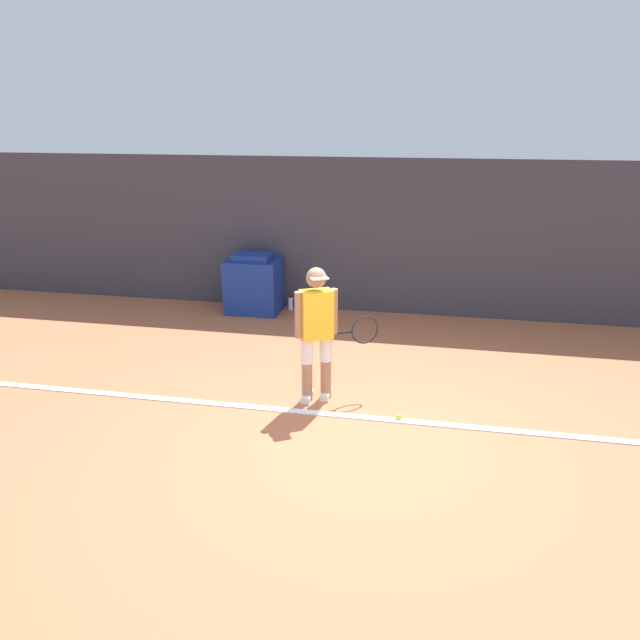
{
  "coord_description": "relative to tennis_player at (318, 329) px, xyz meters",
  "views": [
    {
      "loc": [
        0.71,
        -5.38,
        3.05
      ],
      "look_at": [
        -0.6,
        1.08,
        0.87
      ],
      "focal_mm": 35.0,
      "sensor_mm": 36.0,
      "label": 1
    }
  ],
  "objects": [
    {
      "name": "ground_plane",
      "position": [
        0.59,
        -0.89,
        -0.84
      ],
      "size": [
        24.0,
        24.0,
        0.0
      ],
      "primitive_type": "plane",
      "color": "#B76642"
    },
    {
      "name": "back_wall",
      "position": [
        0.59,
        3.43,
        0.38
      ],
      "size": [
        24.0,
        0.1,
        2.44
      ],
      "color": "#383842",
      "rests_on": "ground_plane"
    },
    {
      "name": "court_baseline",
      "position": [
        0.59,
        -0.37,
        -0.83
      ],
      "size": [
        21.6,
        0.1,
        0.01
      ],
      "color": "white",
      "rests_on": "ground_plane"
    },
    {
      "name": "tennis_player",
      "position": [
        0.0,
        0.0,
        0.0
      ],
      "size": [
        0.86,
        0.55,
        1.52
      ],
      "rotation": [
        0.0,
        0.0,
        0.51
      ],
      "color": "#A37556",
      "rests_on": "ground_plane"
    },
    {
      "name": "tennis_ball",
      "position": [
        0.94,
        -0.32,
        -0.8
      ],
      "size": [
        0.07,
        0.07,
        0.07
      ],
      "color": "#D1E533",
      "rests_on": "ground_plane"
    },
    {
      "name": "covered_chair",
      "position": [
        -1.67,
        3.01,
        -0.38
      ],
      "size": [
        0.84,
        0.64,
        0.96
      ],
      "color": "navy",
      "rests_on": "ground_plane"
    },
    {
      "name": "water_bottle",
      "position": [
        -1.12,
        3.2,
        -0.73
      ],
      "size": [
        0.08,
        0.08,
        0.24
      ],
      "color": "white",
      "rests_on": "ground_plane"
    }
  ]
}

